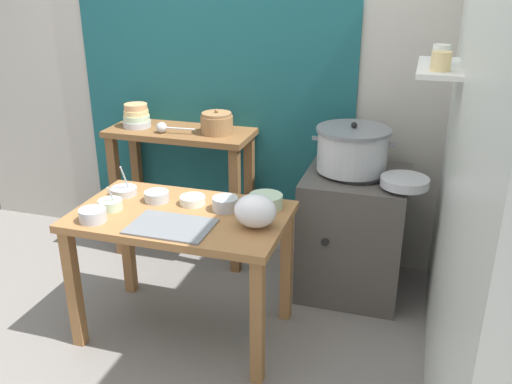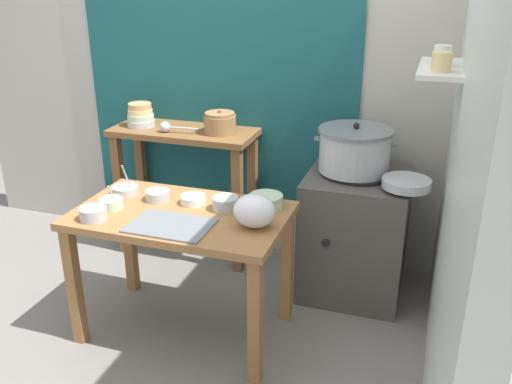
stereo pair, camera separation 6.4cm
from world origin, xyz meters
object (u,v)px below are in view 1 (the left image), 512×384
(prep_bowl_1, at_px, (225,203))
(prep_bowl_2, at_px, (124,191))
(back_shelf_table, at_px, (182,162))
(wide_pan, at_px, (405,182))
(prep_bowl_4, at_px, (157,196))
(ladle, at_px, (163,128))
(prep_table, at_px, (182,232))
(prep_bowl_0, at_px, (110,204))
(prep_bowl_6, at_px, (266,200))
(prep_bowl_3, at_px, (193,200))
(clay_pot, at_px, (217,123))
(steamer_pot, at_px, (352,149))
(prep_bowl_5, at_px, (93,215))
(bowl_stack_enamel, at_px, (136,116))
(plastic_bag, at_px, (255,211))
(stove_block, at_px, (353,232))
(serving_tray, at_px, (171,226))

(prep_bowl_1, relative_size, prep_bowl_2, 0.76)
(back_shelf_table, height_order, wide_pan, back_shelf_table)
(prep_bowl_1, xyz_separation_m, prep_bowl_4, (-0.39, 0.00, -0.01))
(ladle, height_order, prep_bowl_4, ladle)
(back_shelf_table, distance_m, ladle, 0.28)
(prep_table, distance_m, prep_bowl_0, 0.40)
(prep_table, relative_size, prep_bowl_2, 6.17)
(prep_bowl_6, bearing_deg, wide_pan, 27.92)
(prep_bowl_2, distance_m, prep_bowl_3, 0.42)
(ladle, bearing_deg, prep_bowl_3, -53.56)
(clay_pot, xyz_separation_m, prep_bowl_3, (0.13, -0.72, -0.22))
(ladle, xyz_separation_m, prep_bowl_2, (0.05, -0.62, -0.19))
(prep_table, xyz_separation_m, wide_pan, (1.08, 0.56, 0.20))
(prep_bowl_4, bearing_deg, prep_bowl_0, -136.80)
(ladle, relative_size, prep_bowl_3, 1.90)
(prep_bowl_6, bearing_deg, ladle, 146.89)
(prep_table, xyz_separation_m, prep_bowl_1, (0.21, 0.10, 0.15))
(prep_bowl_0, height_order, prep_bowl_1, prep_bowl_0)
(steamer_pot, relative_size, prep_bowl_5, 3.52)
(ladle, height_order, prep_bowl_6, ladle)
(ladle, height_order, prep_bowl_5, ladle)
(prep_bowl_6, bearing_deg, prep_bowl_1, -152.72)
(prep_bowl_0, distance_m, prep_bowl_1, 0.60)
(prep_bowl_2, bearing_deg, prep_bowl_0, -80.13)
(prep_bowl_5, distance_m, prep_bowl_6, 0.88)
(bowl_stack_enamel, xyz_separation_m, plastic_bag, (1.10, -0.88, -0.17))
(steamer_pot, relative_size, prep_bowl_6, 2.68)
(stove_block, height_order, prep_bowl_6, prep_bowl_6)
(steamer_pot, xyz_separation_m, plastic_bag, (-0.35, -0.78, -0.11))
(prep_bowl_1, bearing_deg, prep_bowl_6, 27.28)
(ladle, relative_size, wide_pan, 0.98)
(prep_bowl_2, bearing_deg, clay_pot, 68.14)
(ladle, height_order, prep_bowl_2, ladle)
(prep_bowl_1, height_order, prep_bowl_2, prep_bowl_2)
(clay_pot, xyz_separation_m, prep_bowl_4, (-0.07, -0.74, -0.22))
(prep_bowl_2, bearing_deg, serving_tray, -35.51)
(clay_pot, distance_m, prep_bowl_0, 0.97)
(ladle, distance_m, prep_bowl_6, 1.03)
(prep_bowl_5, xyz_separation_m, prep_bowl_6, (0.77, 0.42, 0.00))
(clay_pot, relative_size, serving_tray, 0.52)
(clay_pot, bearing_deg, back_shelf_table, -180.00)
(prep_table, bearing_deg, prep_bowl_0, -170.05)
(prep_bowl_0, bearing_deg, prep_table, 9.95)
(prep_bowl_4, bearing_deg, serving_tray, -52.48)
(serving_tray, relative_size, prep_bowl_0, 2.91)
(bowl_stack_enamel, xyz_separation_m, serving_tray, (0.71, -1.01, -0.25))
(ladle, height_order, prep_bowl_3, ladle)
(steamer_pot, xyz_separation_m, prep_bowl_3, (-0.75, -0.61, -0.16))
(prep_bowl_3, xyz_separation_m, prep_bowl_6, (0.38, 0.08, 0.01))
(stove_block, bearing_deg, prep_bowl_4, -148.35)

